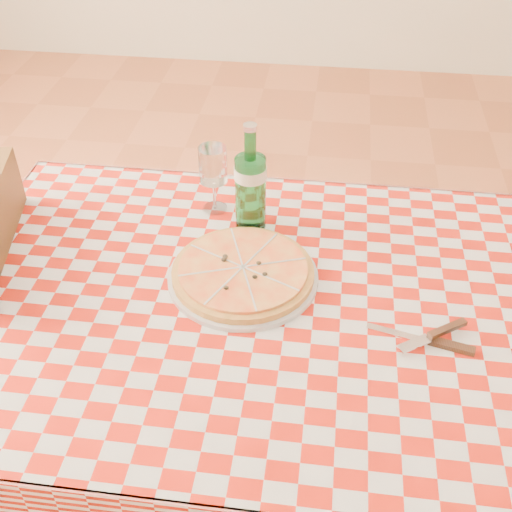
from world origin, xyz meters
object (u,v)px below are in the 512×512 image
Objects in this scene: dining_table at (262,334)px; pizza_plate at (243,271)px; wine_glass at (214,180)px; water_bottle at (250,178)px.

pizza_plate is at bearing 129.95° from dining_table.
wine_glass reaches higher than dining_table.
dining_table is 0.14m from pizza_plate.
pizza_plate is 0.27m from wine_glass.
wine_glass is (-0.10, 0.24, 0.06)m from pizza_plate.
pizza_plate is 0.22m from water_bottle.
pizza_plate reaches higher than dining_table.
water_bottle reaches higher than wine_glass.
dining_table is 0.34m from water_bottle.
pizza_plate is at bearing -87.02° from water_bottle.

